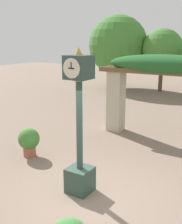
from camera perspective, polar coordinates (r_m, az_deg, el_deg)
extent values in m
plane|color=#7F6B5B|center=(6.77, -0.65, -17.48)|extent=(60.00, 60.00, 0.00)
cube|color=#2D473D|center=(6.97, -2.25, -13.57)|extent=(0.56, 0.56, 0.62)
cylinder|color=#2D473D|center=(6.44, -2.37, -2.90)|extent=(0.15, 0.15, 2.09)
cylinder|color=gold|center=(6.21, -2.47, 6.50)|extent=(0.24, 0.24, 0.04)
cube|color=#2D473D|center=(6.18, -2.50, 9.07)|extent=(0.52, 0.52, 0.52)
cylinder|color=beige|center=(5.96, -3.99, 8.85)|extent=(0.43, 0.02, 0.43)
cylinder|color=beige|center=(6.40, -1.11, 9.27)|extent=(0.43, 0.02, 0.43)
cube|color=black|center=(5.95, -4.07, 8.84)|extent=(0.15, 0.01, 0.02)
cube|color=black|center=(5.94, -4.08, 9.46)|extent=(0.02, 0.01, 0.14)
cone|color=gold|center=(6.16, -2.53, 12.26)|extent=(0.18, 0.18, 0.17)
cube|color=#BCB299|center=(11.26, 5.09, 2.18)|extent=(0.58, 0.58, 2.40)
cube|color=brown|center=(10.08, 14.05, 7.77)|extent=(4.91, 0.14, 0.17)
cube|color=brown|center=(10.36, 14.57, 7.90)|extent=(4.91, 0.14, 0.17)
cube|color=brown|center=(10.63, 15.06, 8.03)|extent=(4.91, 0.14, 0.17)
ellipsoid|color=#235B28|center=(10.33, 14.66, 9.33)|extent=(4.23, 1.18, 0.70)
cylinder|color=#9E563D|center=(9.18, -12.37, -7.76)|extent=(0.39, 0.39, 0.33)
sphere|color=#427F33|center=(9.03, -12.51, -5.31)|extent=(0.67, 0.67, 0.67)
cylinder|color=brown|center=(21.55, 5.36, 7.10)|extent=(0.28, 0.28, 1.70)
sphere|color=#427F33|center=(21.38, 5.52, 13.40)|extent=(4.34, 4.34, 4.34)
cylinder|color=brown|center=(20.58, 13.95, 6.80)|extent=(0.28, 0.28, 1.98)
sphere|color=#427F33|center=(20.43, 14.29, 12.29)|extent=(2.80, 2.80, 2.80)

